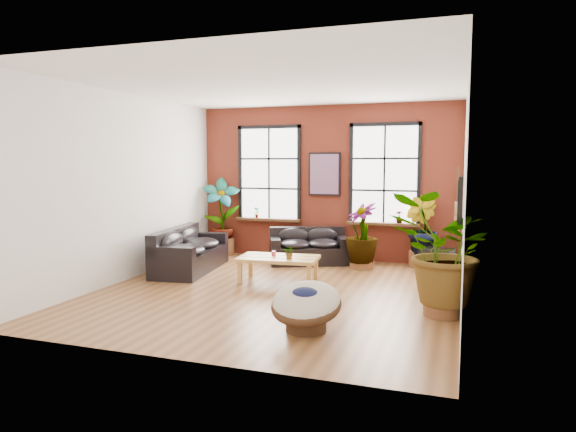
% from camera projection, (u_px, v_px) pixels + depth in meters
% --- Properties ---
extents(room, '(6.04, 6.54, 3.54)m').
position_uv_depth(room, '(280.00, 190.00, 8.80)').
color(room, brown).
rests_on(room, ground).
extents(sofa_back, '(1.87, 1.43, 0.78)m').
position_uv_depth(sofa_back, '(308.00, 247.00, 11.31)').
color(sofa_back, black).
rests_on(sofa_back, ground).
extents(sofa_left, '(1.20, 2.29, 0.87)m').
position_uv_depth(sofa_left, '(188.00, 251.00, 10.54)').
color(sofa_left, black).
rests_on(sofa_left, ground).
extents(coffee_table, '(1.53, 0.97, 0.56)m').
position_uv_depth(coffee_table, '(278.00, 260.00, 9.54)').
color(coffee_table, '#C09245').
rests_on(coffee_table, ground).
extents(papasan_chair, '(0.94, 0.96, 0.70)m').
position_uv_depth(papasan_chair, '(306.00, 304.00, 6.73)').
color(papasan_chair, '#412917').
rests_on(papasan_chair, ground).
extents(poster, '(0.74, 0.06, 0.98)m').
position_uv_depth(poster, '(324.00, 174.00, 11.63)').
color(poster, black).
rests_on(poster, room).
extents(tv_wall_unit, '(0.13, 1.86, 1.20)m').
position_uv_depth(tv_wall_unit, '(459.00, 204.00, 8.30)').
color(tv_wall_unit, black).
rests_on(tv_wall_unit, room).
extents(media_box, '(0.70, 0.63, 0.50)m').
position_uv_depth(media_box, '(437.00, 261.00, 10.24)').
color(media_box, black).
rests_on(media_box, ground).
extents(pot_back_left, '(0.61, 0.61, 0.40)m').
position_uv_depth(pot_back_left, '(223.00, 246.00, 12.34)').
color(pot_back_left, brown).
rests_on(pot_back_left, ground).
extents(pot_back_right, '(0.48, 0.48, 0.35)m').
position_uv_depth(pot_back_right, '(420.00, 259.00, 10.89)').
color(pot_back_right, brown).
rests_on(pot_back_right, ground).
extents(pot_right_wall, '(0.58, 0.58, 0.39)m').
position_uv_depth(pot_right_wall, '(442.00, 302.00, 7.43)').
color(pot_right_wall, brown).
rests_on(pot_right_wall, ground).
extents(pot_mid, '(0.56, 0.56, 0.36)m').
position_uv_depth(pot_mid, '(362.00, 260.00, 10.75)').
color(pot_mid, brown).
rests_on(pot_mid, ground).
extents(floor_plant_back_left, '(1.08, 0.94, 1.71)m').
position_uv_depth(floor_plant_back_left, '(221.00, 213.00, 12.24)').
color(floor_plant_back_left, '#2C4A13').
rests_on(floor_plant_back_left, ground).
extents(floor_plant_back_right, '(0.97, 0.98, 1.39)m').
position_uv_depth(floor_plant_back_right, '(421.00, 228.00, 10.82)').
color(floor_plant_back_right, '#2C4A13').
rests_on(floor_plant_back_right, ground).
extents(floor_plant_right_wall, '(1.83, 1.73, 1.61)m').
position_uv_depth(floor_plant_right_wall, '(441.00, 250.00, 7.34)').
color(floor_plant_right_wall, '#2C4A13').
rests_on(floor_plant_right_wall, ground).
extents(floor_plant_mid, '(0.99, 0.99, 1.25)m').
position_uv_depth(floor_plant_mid, '(362.00, 233.00, 10.66)').
color(floor_plant_mid, '#2C4A13').
rests_on(floor_plant_mid, ground).
extents(table_plant, '(0.25, 0.23, 0.24)m').
position_uv_depth(table_plant, '(290.00, 252.00, 9.31)').
color(table_plant, '#2C4A13').
rests_on(table_plant, coffee_table).
extents(sill_plant_left, '(0.17, 0.17, 0.27)m').
position_uv_depth(sill_plant_left, '(256.00, 212.00, 12.21)').
color(sill_plant_left, '#2C4A13').
rests_on(sill_plant_left, room).
extents(sill_plant_right, '(0.19, 0.19, 0.27)m').
position_uv_depth(sill_plant_right, '(399.00, 217.00, 11.14)').
color(sill_plant_right, '#2C4A13').
rests_on(sill_plant_right, room).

